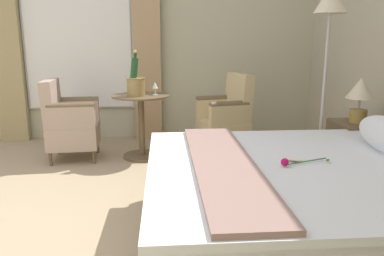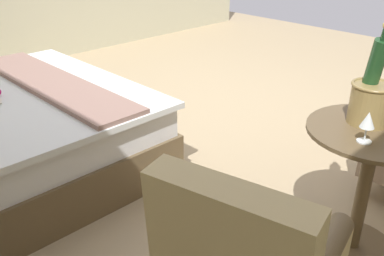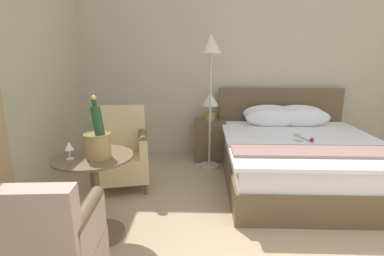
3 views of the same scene
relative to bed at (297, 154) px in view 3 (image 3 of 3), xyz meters
The scene contains 11 objects.
wall_headboard_side 1.72m from the bed, 104.84° to the left, with size 5.64×0.12×3.18m.
bed is the anchor object (origin of this frame).
nightstand 1.30m from the bed, 144.92° to the left, with size 0.48×0.38×0.59m.
bedside_lamp 1.40m from the bed, 144.92° to the left, with size 0.25×0.25×0.41m.
floor_lamp_brass 1.61m from the bed, 158.99° to the left, with size 0.28×0.28×1.79m.
side_table_round 2.43m from the bed, 148.39° to the right, with size 0.65×0.65×0.73m.
champagne_bucket 2.46m from the bed, 146.51° to the right, with size 0.21×0.21×0.50m.
wine_glass_near_bucket 2.42m from the bed, 151.97° to the right, with size 0.07×0.07×0.15m.
wine_glass_near_edge 2.65m from the bed, 148.58° to the right, with size 0.07×0.07×0.14m.
armchair_by_window 2.12m from the bed, behind, with size 0.66×0.62×0.96m.
armchair_facing_bed 2.94m from the bed, 134.69° to the right, with size 0.57×0.59×0.91m.
Camera 3 is at (-0.88, -1.43, 1.52)m, focal length 28.00 mm.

